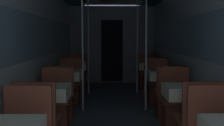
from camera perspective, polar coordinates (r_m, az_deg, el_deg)
wall_left at (r=5.20m, az=-13.55°, el=2.31°), size 0.05×10.16×2.28m
wall_right at (r=5.26m, az=14.59°, el=2.32°), size 0.05×10.16×2.28m
bulkhead_far at (r=9.33m, az=-0.01°, el=3.36°), size 2.49×0.09×2.28m
dining_table_left_1 at (r=4.19m, az=-11.70°, el=-5.82°), size 0.56×0.56×0.76m
chair_left_far_1 at (r=4.82m, az=-10.31°, el=-8.52°), size 0.47×0.47×0.92m
dining_table_left_2 at (r=5.91m, az=-8.46°, el=-2.62°), size 0.56×0.56×0.76m
chair_left_near_2 at (r=5.40m, az=-9.24°, el=-7.02°), size 0.47×0.47×0.92m
chair_left_far_2 at (r=6.52m, az=-7.75°, el=-4.91°), size 0.47×0.47×0.92m
support_pole_left_2 at (r=5.83m, az=-5.41°, el=2.36°), size 0.04×0.04×2.28m
dining_table_left_3 at (r=7.64m, az=-6.70°, el=-0.86°), size 0.56×0.56×0.76m
chair_left_near_3 at (r=7.12m, az=-7.15°, el=-4.07°), size 0.47×0.47×0.92m
chair_left_far_3 at (r=8.25m, az=-6.26°, el=-2.80°), size 0.47×0.47×0.92m
support_pole_left_3 at (r=7.58m, az=-4.33°, el=2.99°), size 0.04×0.04×2.28m
dining_table_right_1 at (r=4.24m, az=13.38°, el=-5.72°), size 0.56×0.56×0.76m
chair_right_far_1 at (r=4.86m, az=11.64°, el=-8.42°), size 0.47×0.47×0.92m
dining_table_right_2 at (r=5.94m, az=9.26°, el=-2.59°), size 0.56×0.56×0.76m
chair_right_near_2 at (r=5.44m, az=10.26°, el=-6.94°), size 0.47×0.47×0.92m
chair_right_far_2 at (r=6.56m, az=8.34°, el=-4.87°), size 0.47×0.47×0.92m
support_pole_right_2 at (r=5.85m, az=6.24°, el=2.36°), size 0.04×0.04×2.28m
dining_table_right_3 at (r=7.67m, az=6.98°, el=-0.84°), size 0.56×0.56×0.76m
chair_right_near_3 at (r=7.15m, az=7.57°, el=-4.03°), size 0.47×0.47×0.92m
chair_right_far_3 at (r=8.28m, az=6.42°, el=-2.78°), size 0.47×0.47×0.92m
support_pole_right_3 at (r=7.60m, az=4.63°, el=2.99°), size 0.04×0.04×2.28m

